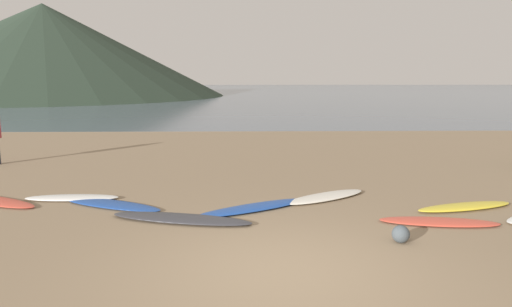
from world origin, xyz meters
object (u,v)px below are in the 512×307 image
object	(u,v)px
surfboard_1	(72,198)
surfboard_2	(111,204)
beach_rock_far	(401,234)
surfboard_5	(325,197)
surfboard_7	(465,207)
surfboard_6	(439,222)
surfboard_4	(254,208)
surfboard_3	(181,218)

from	to	relation	value
surfboard_1	surfboard_2	xyz separation A→B (m)	(0.95, -0.47, -0.01)
surfboard_1	beach_rock_far	distance (m)	6.68
surfboard_5	surfboard_2	bearing A→B (deg)	153.71
surfboard_2	surfboard_5	distance (m)	4.46
surfboard_7	surfboard_5	bearing A→B (deg)	148.04
surfboard_6	surfboard_5	bearing A→B (deg)	143.78
surfboard_1	surfboard_7	distance (m)	8.06
surfboard_4	surfboard_5	bearing A→B (deg)	-2.56
surfboard_4	beach_rock_far	size ratio (longest dim) A/B	8.79
surfboard_6	beach_rock_far	distance (m)	1.35
surfboard_5	beach_rock_far	size ratio (longest dim) A/B	7.45
surfboard_2	surfboard_3	xyz separation A→B (m)	(1.56, -1.02, 0.01)
surfboard_1	surfboard_3	distance (m)	2.92
surfboard_3	surfboard_4	size ratio (longest dim) A/B	1.08
surfboard_7	surfboard_3	bearing A→B (deg)	171.68
surfboard_2	surfboard_3	world-z (taller)	surfboard_3
surfboard_3	beach_rock_far	distance (m)	3.80
surfboard_5	surfboard_1	bearing A→B (deg)	147.77
surfboard_1	surfboard_7	world-z (taller)	surfboard_7
surfboard_7	beach_rock_far	bearing A→B (deg)	-151.25
surfboard_5	surfboard_6	xyz separation A→B (m)	(1.73, -1.70, -0.01)
surfboard_1	surfboard_4	size ratio (longest dim) A/B	0.79
surfboard_1	surfboard_5	distance (m)	5.39
surfboard_4	surfboard_7	xyz separation A→B (m)	(4.17, -0.05, 0.00)
surfboard_2	surfboard_4	world-z (taller)	surfboard_4
surfboard_3	surfboard_1	bearing A→B (deg)	163.29
surfboard_5	surfboard_6	world-z (taller)	surfboard_5
surfboard_3	surfboard_5	xyz separation A→B (m)	(2.88, 1.43, 0.00)
surfboard_1	beach_rock_far	bearing A→B (deg)	-24.47
surfboard_4	surfboard_5	size ratio (longest dim) A/B	1.18
surfboard_2	surfboard_3	distance (m)	1.87
surfboard_5	surfboard_3	bearing A→B (deg)	174.90
surfboard_3	surfboard_6	xyz separation A→B (m)	(4.61, -0.27, -0.01)
surfboard_6	surfboard_7	distance (m)	1.26
surfboard_1	surfboard_7	size ratio (longest dim) A/B	0.92
beach_rock_far	surfboard_6	bearing A→B (deg)	42.06
surfboard_3	surfboard_4	distance (m)	1.49
surfboard_3	surfboard_7	world-z (taller)	surfboard_7
surfboard_4	surfboard_5	xyz separation A→B (m)	(1.55, 0.76, 0.00)
surfboard_2	surfboard_7	bearing A→B (deg)	21.12
beach_rock_far	surfboard_7	bearing A→B (deg)	43.48
surfboard_4	surfboard_1	bearing A→B (deg)	139.07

